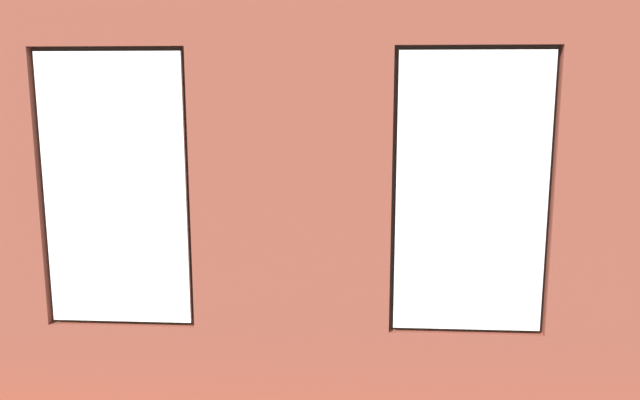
{
  "coord_description": "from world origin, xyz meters",
  "views": [
    {
      "loc": [
        -0.45,
        6.61,
        2.27
      ],
      "look_at": [
        -0.07,
        0.4,
        1.15
      ],
      "focal_mm": 35.0,
      "sensor_mm": 36.0,
      "label": 1
    }
  ],
  "objects_px": {
    "potted_plant_corner_far_left": "(627,318)",
    "potted_plant_near_tv": "(97,221)",
    "couch_by_window": "(256,329)",
    "cup_ceramic": "(325,246)",
    "candle_jar": "(368,245)",
    "potted_plant_mid_room_small": "(408,234)",
    "potted_plant_between_couches": "(440,276)",
    "couch_left": "(537,271)",
    "potted_plant_foreground_right": "(152,203)",
    "remote_black": "(304,254)",
    "table_plant_small": "(346,247)",
    "media_console": "(89,256)",
    "potted_plant_corner_near_left": "(510,217)",
    "coffee_table": "(338,257)",
    "potted_plant_by_left_couch": "(475,240)",
    "tv_flatscreen": "(86,206)",
    "remote_gray": "(338,252)"
  },
  "relations": [
    {
      "from": "couch_left",
      "to": "cup_ceramic",
      "type": "xyz_separation_m",
      "value": [
        2.31,
        -0.42,
        0.13
      ]
    },
    {
      "from": "candle_jar",
      "to": "potted_plant_between_couches",
      "type": "height_order",
      "value": "potted_plant_between_couches"
    },
    {
      "from": "coffee_table",
      "to": "potted_plant_by_left_couch",
      "type": "height_order",
      "value": "potted_plant_by_left_couch"
    },
    {
      "from": "cup_ceramic",
      "to": "media_console",
      "type": "xyz_separation_m",
      "value": [
        2.81,
        0.01,
        -0.17
      ]
    },
    {
      "from": "tv_flatscreen",
      "to": "potted_plant_corner_near_left",
      "type": "bearing_deg",
      "value": -164.46
    },
    {
      "from": "couch_by_window",
      "to": "remote_black",
      "type": "xyz_separation_m",
      "value": [
        -0.23,
        -1.99,
        0.1
      ]
    },
    {
      "from": "couch_left",
      "to": "potted_plant_near_tv",
      "type": "distance_m",
      "value": 4.65
    },
    {
      "from": "remote_black",
      "to": "potted_plant_corner_far_left",
      "type": "bearing_deg",
      "value": 158.12
    },
    {
      "from": "couch_by_window",
      "to": "potted_plant_corner_near_left",
      "type": "relative_size",
      "value": 2.44
    },
    {
      "from": "couch_left",
      "to": "potted_plant_foreground_right",
      "type": "bearing_deg",
      "value": -112.46
    },
    {
      "from": "candle_jar",
      "to": "potted_plant_mid_room_small",
      "type": "relative_size",
      "value": 0.16
    },
    {
      "from": "remote_black",
      "to": "potted_plant_corner_near_left",
      "type": "height_order",
      "value": "potted_plant_corner_near_left"
    },
    {
      "from": "remote_gray",
      "to": "potted_plant_mid_room_small",
      "type": "height_order",
      "value": "potted_plant_mid_room_small"
    },
    {
      "from": "couch_by_window",
      "to": "tv_flatscreen",
      "type": "xyz_separation_m",
      "value": [
        2.37,
        -2.23,
        0.58
      ]
    },
    {
      "from": "coffee_table",
      "to": "potted_plant_foreground_right",
      "type": "relative_size",
      "value": 0.87
    },
    {
      "from": "remote_black",
      "to": "potted_plant_between_couches",
      "type": "relative_size",
      "value": 0.12
    },
    {
      "from": "cup_ceramic",
      "to": "candle_jar",
      "type": "relative_size",
      "value": 0.79
    },
    {
      "from": "coffee_table",
      "to": "media_console",
      "type": "distance_m",
      "value": 2.97
    },
    {
      "from": "candle_jar",
      "to": "potted_plant_by_left_couch",
      "type": "xyz_separation_m",
      "value": [
        -1.41,
        -0.97,
        -0.16
      ]
    },
    {
      "from": "remote_black",
      "to": "candle_jar",
      "type": "bearing_deg",
      "value": -142.67
    },
    {
      "from": "remote_black",
      "to": "potted_plant_foreground_right",
      "type": "relative_size",
      "value": 0.12
    },
    {
      "from": "couch_left",
      "to": "remote_black",
      "type": "distance_m",
      "value": 2.54
    },
    {
      "from": "coffee_table",
      "to": "couch_left",
      "type": "bearing_deg",
      "value": 171.63
    },
    {
      "from": "remote_black",
      "to": "potted_plant_near_tv",
      "type": "bearing_deg",
      "value": 36.22
    },
    {
      "from": "couch_left",
      "to": "potted_plant_mid_room_small",
      "type": "xyz_separation_m",
      "value": [
        1.3,
        -1.07,
        0.14
      ]
    },
    {
      "from": "candle_jar",
      "to": "remote_black",
      "type": "xyz_separation_m",
      "value": [
        0.72,
        0.28,
        -0.05
      ]
    },
    {
      "from": "remote_gray",
      "to": "media_console",
      "type": "xyz_separation_m",
      "value": [
        2.97,
        -0.1,
        -0.14
      ]
    },
    {
      "from": "tv_flatscreen",
      "to": "potted_plant_between_couches",
      "type": "bearing_deg",
      "value": 150.61
    },
    {
      "from": "coffee_table",
      "to": "potted_plant_mid_room_small",
      "type": "bearing_deg",
      "value": -138.58
    },
    {
      "from": "potted_plant_corner_far_left",
      "to": "potted_plant_near_tv",
      "type": "distance_m",
      "value": 4.92
    },
    {
      "from": "candle_jar",
      "to": "table_plant_small",
      "type": "xyz_separation_m",
      "value": [
        0.25,
        0.28,
        0.04
      ]
    },
    {
      "from": "couch_left",
      "to": "media_console",
      "type": "relative_size",
      "value": 1.83
    },
    {
      "from": "potted_plant_foreground_right",
      "to": "potted_plant_corner_near_left",
      "type": "height_order",
      "value": "potted_plant_foreground_right"
    },
    {
      "from": "table_plant_small",
      "to": "potted_plant_corner_far_left",
      "type": "xyz_separation_m",
      "value": [
        -2.2,
        2.09,
        0.01
      ]
    },
    {
      "from": "table_plant_small",
      "to": "media_console",
      "type": "bearing_deg",
      "value": -4.31
    },
    {
      "from": "table_plant_small",
      "to": "potted_plant_between_couches",
      "type": "distance_m",
      "value": 2.11
    },
    {
      "from": "couch_left",
      "to": "potted_plant_mid_room_small",
      "type": "distance_m",
      "value": 1.69
    },
    {
      "from": "coffee_table",
      "to": "potted_plant_by_left_couch",
      "type": "distance_m",
      "value": 2.08
    },
    {
      "from": "candle_jar",
      "to": "potted_plant_mid_room_small",
      "type": "height_order",
      "value": "potted_plant_mid_room_small"
    },
    {
      "from": "cup_ceramic",
      "to": "couch_by_window",
      "type": "bearing_deg",
      "value": 78.69
    },
    {
      "from": "couch_by_window",
      "to": "potted_plant_by_left_couch",
      "type": "xyz_separation_m",
      "value": [
        -2.35,
        -3.24,
        -0.01
      ]
    },
    {
      "from": "couch_left",
      "to": "potted_plant_foreground_right",
      "type": "xyz_separation_m",
      "value": [
        4.82,
        -1.84,
        0.35
      ]
    },
    {
      "from": "tv_flatscreen",
      "to": "cup_ceramic",
      "type": "bearing_deg",
      "value": -179.95
    },
    {
      "from": "coffee_table",
      "to": "table_plant_small",
      "type": "bearing_deg",
      "value": 126.1
    },
    {
      "from": "coffee_table",
      "to": "table_plant_small",
      "type": "relative_size",
      "value": 7.08
    },
    {
      "from": "potted_plant_mid_room_small",
      "to": "coffee_table",
      "type": "bearing_deg",
      "value": 41.42
    },
    {
      "from": "couch_left",
      "to": "coffee_table",
      "type": "relative_size",
      "value": 1.6
    },
    {
      "from": "media_console",
      "to": "potted_plant_corner_near_left",
      "type": "bearing_deg",
      "value": -164.44
    },
    {
      "from": "potted_plant_by_left_couch",
      "to": "media_console",
      "type": "bearing_deg",
      "value": 12.19
    },
    {
      "from": "couch_by_window",
      "to": "cup_ceramic",
      "type": "relative_size",
      "value": 22.0
    }
  ]
}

